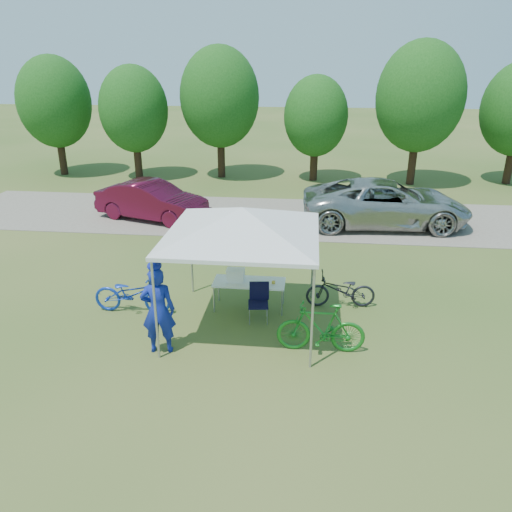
% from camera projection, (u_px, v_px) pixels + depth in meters
% --- Properties ---
extents(ground, '(100.00, 100.00, 0.00)m').
position_uv_depth(ground, '(244.00, 324.00, 11.20)').
color(ground, '#2D5119').
rests_on(ground, ground).
extents(gravel_strip, '(24.00, 5.00, 0.02)m').
position_uv_depth(gravel_strip, '(272.00, 217.00, 18.57)').
color(gravel_strip, gray).
rests_on(gravel_strip, ground).
extents(canopy, '(4.53, 4.53, 3.00)m').
position_uv_depth(canopy, '(242.00, 211.00, 10.21)').
color(canopy, '#A5A5AA').
rests_on(canopy, ground).
extents(treeline, '(24.89, 4.28, 6.30)m').
position_uv_depth(treeline, '(277.00, 104.00, 22.85)').
color(treeline, '#382314').
rests_on(treeline, ground).
extents(folding_table, '(1.68, 0.70, 0.69)m').
position_uv_depth(folding_table, '(249.00, 283.00, 11.69)').
color(folding_table, white).
rests_on(folding_table, ground).
extents(folding_chair, '(0.50, 0.51, 0.87)m').
position_uv_depth(folding_chair, '(259.00, 298.00, 11.25)').
color(folding_chair, black).
rests_on(folding_chair, ground).
extents(cooler, '(0.42, 0.28, 0.30)m').
position_uv_depth(cooler, '(236.00, 275.00, 11.64)').
color(cooler, white).
rests_on(cooler, folding_table).
extents(ice_cream_cup, '(0.08, 0.08, 0.06)m').
position_uv_depth(ice_cream_cup, '(273.00, 282.00, 11.55)').
color(ice_cream_cup, gold).
rests_on(ice_cream_cup, folding_table).
extents(cyclist, '(0.74, 0.54, 1.85)m').
position_uv_depth(cyclist, '(158.00, 310.00, 9.86)').
color(cyclist, navy).
rests_on(cyclist, ground).
extents(bike_blue, '(1.82, 0.66, 0.95)m').
position_uv_depth(bike_blue, '(132.00, 294.00, 11.56)').
color(bike_blue, '#1233A1').
rests_on(bike_blue, ground).
extents(bike_green, '(1.79, 0.53, 1.07)m').
position_uv_depth(bike_green, '(321.00, 328.00, 10.01)').
color(bike_green, '#1B7B23').
rests_on(bike_green, ground).
extents(bike_dark, '(1.68, 0.71, 0.86)m').
position_uv_depth(bike_dark, '(341.00, 290.00, 11.83)').
color(bike_dark, black).
rests_on(bike_dark, ground).
extents(minivan, '(5.88, 2.97, 1.59)m').
position_uv_depth(minivan, '(386.00, 203.00, 17.39)').
color(minivan, '#AAABA6').
rests_on(minivan, gravel_strip).
extents(sedan, '(4.39, 2.63, 1.37)m').
position_uv_depth(sedan, '(152.00, 201.00, 18.07)').
color(sedan, '#510D24').
rests_on(sedan, gravel_strip).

